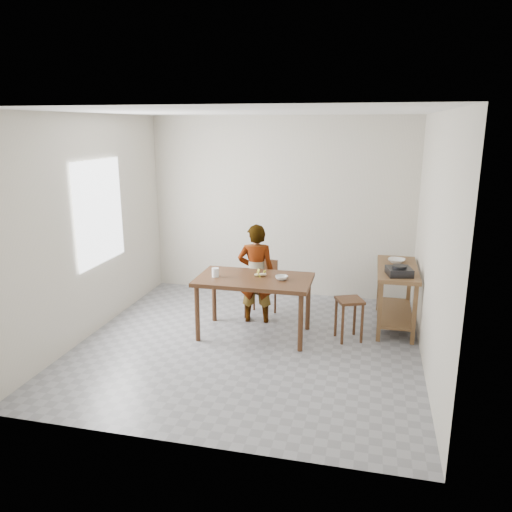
% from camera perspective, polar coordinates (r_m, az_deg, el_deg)
% --- Properties ---
extents(floor, '(4.00, 4.00, 0.04)m').
position_cam_1_polar(floor, '(6.11, -0.87, -10.23)').
color(floor, gray).
rests_on(floor, ground).
extents(ceiling, '(4.00, 4.00, 0.04)m').
position_cam_1_polar(ceiling, '(5.54, -0.99, 16.39)').
color(ceiling, white).
rests_on(ceiling, wall_back).
extents(wall_back, '(4.00, 0.04, 2.70)m').
position_cam_1_polar(wall_back, '(7.61, 2.81, 5.59)').
color(wall_back, beige).
rests_on(wall_back, ground).
extents(wall_front, '(4.00, 0.04, 2.70)m').
position_cam_1_polar(wall_front, '(3.81, -8.38, -3.96)').
color(wall_front, beige).
rests_on(wall_front, ground).
extents(wall_left, '(0.04, 4.00, 2.70)m').
position_cam_1_polar(wall_left, '(6.46, -18.61, 3.17)').
color(wall_left, beige).
rests_on(wall_left, ground).
extents(wall_right, '(0.04, 4.00, 2.70)m').
position_cam_1_polar(wall_right, '(5.55, 19.76, 1.25)').
color(wall_right, beige).
rests_on(wall_right, ground).
extents(window_pane, '(0.02, 1.10, 1.30)m').
position_cam_1_polar(window_pane, '(6.58, -17.44, 4.79)').
color(window_pane, white).
rests_on(window_pane, wall_left).
extents(dining_table, '(1.40, 0.80, 0.75)m').
position_cam_1_polar(dining_table, '(6.23, -0.21, -5.80)').
color(dining_table, '#432715').
rests_on(dining_table, floor).
extents(prep_counter, '(0.50, 1.20, 0.80)m').
position_cam_1_polar(prep_counter, '(6.74, 15.65, -4.52)').
color(prep_counter, brown).
rests_on(prep_counter, floor).
extents(child, '(0.53, 0.39, 1.33)m').
position_cam_1_polar(child, '(6.57, 0.01, -2.03)').
color(child, silver).
rests_on(child, floor).
extents(dining_chair, '(0.42, 0.42, 0.77)m').
position_cam_1_polar(dining_chair, '(6.84, 0.52, -3.79)').
color(dining_chair, '#432715').
rests_on(dining_chair, floor).
extents(stool, '(0.39, 0.39, 0.53)m').
position_cam_1_polar(stool, '(6.24, 10.55, -7.12)').
color(stool, '#432715').
rests_on(stool, floor).
extents(glass_tumbler, '(0.11, 0.11, 0.11)m').
position_cam_1_polar(glass_tumbler, '(6.16, -4.66, -1.88)').
color(glass_tumbler, white).
rests_on(glass_tumbler, dining_table).
extents(small_bowl, '(0.16, 0.16, 0.05)m').
position_cam_1_polar(small_bowl, '(6.04, 2.94, -2.49)').
color(small_bowl, silver).
rests_on(small_bowl, dining_table).
extents(banana, '(0.19, 0.16, 0.06)m').
position_cam_1_polar(banana, '(6.15, 0.50, -2.09)').
color(banana, '#F6E755').
rests_on(banana, dining_table).
extents(serving_bowl, '(0.26, 0.26, 0.05)m').
position_cam_1_polar(serving_bowl, '(6.83, 15.76, -0.52)').
color(serving_bowl, silver).
rests_on(serving_bowl, prep_counter).
extents(gas_burner, '(0.34, 0.34, 0.09)m').
position_cam_1_polar(gas_burner, '(6.27, 16.04, -1.71)').
color(gas_burner, black).
rests_on(gas_burner, prep_counter).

